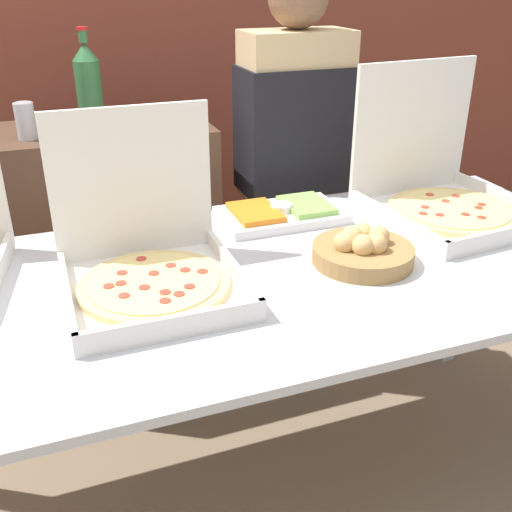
# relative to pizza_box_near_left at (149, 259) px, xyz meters

# --- Properties ---
(ground_plane) EXTENTS (16.00, 16.00, 0.00)m
(ground_plane) POSITION_rel_pizza_box_near_left_xyz_m (0.29, -0.03, -0.93)
(ground_plane) COLOR #847056
(brick_wall_behind) EXTENTS (10.00, 0.06, 2.80)m
(brick_wall_behind) POSITION_rel_pizza_box_near_left_xyz_m (0.29, 1.67, 0.47)
(brick_wall_behind) COLOR brown
(brick_wall_behind) RESTS_ON ground_plane
(buffet_table) EXTENTS (2.27, 0.98, 0.85)m
(buffet_table) POSITION_rel_pizza_box_near_left_xyz_m (0.29, -0.03, -0.16)
(buffet_table) COLOR silver
(buffet_table) RESTS_ON ground_plane
(pizza_box_near_left) EXTENTS (0.44, 0.46, 0.44)m
(pizza_box_near_left) POSITION_rel_pizza_box_near_left_xyz_m (0.00, 0.00, 0.00)
(pizza_box_near_left) COLOR silver
(pizza_box_near_left) RESTS_ON buffet_table
(pizza_box_far_left) EXTENTS (0.53, 0.54, 0.48)m
(pizza_box_far_left) POSITION_rel_pizza_box_near_left_xyz_m (1.04, 0.17, 0.01)
(pizza_box_far_left) COLOR silver
(pizza_box_far_left) RESTS_ON buffet_table
(veggie_tray) EXTENTS (0.41, 0.25, 0.05)m
(veggie_tray) POSITION_rel_pizza_box_near_left_xyz_m (0.50, 0.31, -0.06)
(veggie_tray) COLOR white
(veggie_tray) RESTS_ON buffet_table
(bread_basket) EXTENTS (0.29, 0.29, 0.10)m
(bread_basket) POSITION_rel_pizza_box_near_left_xyz_m (0.60, -0.07, -0.04)
(bread_basket) COLOR #9E7542
(bread_basket) RESTS_ON buffet_table
(sideboard_podium) EXTENTS (0.76, 0.44, 1.08)m
(sideboard_podium) POSITION_rel_pizza_box_near_left_xyz_m (0.02, 0.85, -0.39)
(sideboard_podium) COLOR #4C3323
(sideboard_podium) RESTS_ON ground_plane
(soda_bottle) EXTENTS (0.09, 0.09, 0.35)m
(soda_bottle) POSITION_rel_pizza_box_near_left_xyz_m (-0.02, 0.87, 0.30)
(soda_bottle) COLOR #2D6638
(soda_bottle) RESTS_ON sideboard_podium
(soda_can_silver) EXTENTS (0.07, 0.07, 0.12)m
(soda_can_silver) POSITION_rel_pizza_box_near_left_xyz_m (-0.25, 0.76, 0.21)
(soda_can_silver) COLOR silver
(soda_can_silver) RESTS_ON sideboard_podium
(person_server_vest) EXTENTS (0.42, 0.24, 1.63)m
(person_server_vest) POSITION_rel_pizza_box_near_left_xyz_m (0.72, 0.70, -0.01)
(person_server_vest) COLOR slate
(person_server_vest) RESTS_ON ground_plane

